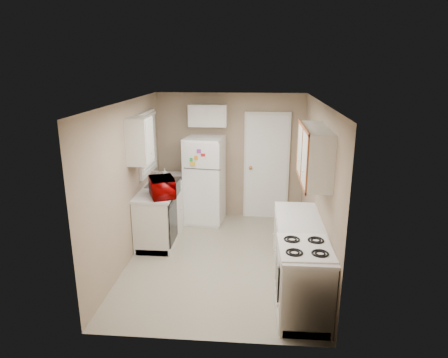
{
  "coord_description": "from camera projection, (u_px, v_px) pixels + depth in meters",
  "views": [
    {
      "loc": [
        0.51,
        -5.57,
        2.92
      ],
      "look_at": [
        0.0,
        0.5,
        1.15
      ],
      "focal_mm": 32.0,
      "sensor_mm": 36.0,
      "label": 1
    }
  ],
  "objects": [
    {
      "name": "sink",
      "position": [
        165.0,
        185.0,
        7.04
      ],
      "size": [
        0.54,
        0.74,
        0.16
      ],
      "primitive_type": "cube",
      "color": "gray",
      "rests_on": "left_counter"
    },
    {
      "name": "interior_door",
      "position": [
        266.0,
        167.0,
        7.62
      ],
      "size": [
        0.86,
        0.06,
        2.08
      ],
      "primitive_type": "cube",
      "color": "white",
      "rests_on": "floor"
    },
    {
      "name": "cabinet_over_fridge",
      "position": [
        208.0,
        115.0,
        7.33
      ],
      "size": [
        0.7,
        0.3,
        0.4
      ],
      "primitive_type": "cube",
      "color": "silver",
      "rests_on": "wall_back"
    },
    {
      "name": "dishwasher",
      "position": [
        173.0,
        221.0,
        6.4
      ],
      "size": [
        0.03,
        0.58,
        0.72
      ],
      "primitive_type": "cube",
      "color": "black",
      "rests_on": "floor"
    },
    {
      "name": "floor",
      "position": [
        221.0,
        259.0,
        6.18
      ],
      "size": [
        3.8,
        3.8,
        0.0
      ],
      "primitive_type": "plane",
      "color": "#BAB19C",
      "rests_on": "ground"
    },
    {
      "name": "ceiling",
      "position": [
        221.0,
        102.0,
        5.51
      ],
      "size": [
        3.8,
        3.8,
        0.0
      ],
      "primitive_type": "plane",
      "color": "white",
      "rests_on": "floor"
    },
    {
      "name": "left_counter",
      "position": [
        164.0,
        209.0,
        7.01
      ],
      "size": [
        0.6,
        1.8,
        0.9
      ],
      "primitive_type": "cube",
      "color": "silver",
      "rests_on": "floor"
    },
    {
      "name": "soap_bottle",
      "position": [
        165.0,
        173.0,
        7.24
      ],
      "size": [
        0.11,
        0.11,
        0.19
      ],
      "primitive_type": "imported",
      "rotation": [
        0.0,
        0.0,
        0.38
      ],
      "color": "silver",
      "rests_on": "left_counter"
    },
    {
      "name": "upper_cabinet_left",
      "position": [
        140.0,
        141.0,
        5.99
      ],
      "size": [
        0.3,
        0.45,
        0.7
      ],
      "primitive_type": "cube",
      "color": "silver",
      "rests_on": "wall_left"
    },
    {
      "name": "refrigerator",
      "position": [
        205.0,
        180.0,
        7.46
      ],
      "size": [
        0.75,
        0.73,
        1.63
      ],
      "primitive_type": "cube",
      "rotation": [
        0.0,
        0.0,
        -0.13
      ],
      "color": "white",
      "rests_on": "floor"
    },
    {
      "name": "window_blinds",
      "position": [
        148.0,
        143.0,
        6.85
      ],
      "size": [
        0.1,
        0.98,
        1.08
      ],
      "primitive_type": "cube",
      "color": "silver",
      "rests_on": "wall_left"
    },
    {
      "name": "stove",
      "position": [
        303.0,
        283.0,
        4.67
      ],
      "size": [
        0.62,
        0.76,
        0.9
      ],
      "primitive_type": "cube",
      "rotation": [
        0.0,
        0.0,
        0.03
      ],
      "color": "white",
      "rests_on": "floor"
    },
    {
      "name": "wall_back",
      "position": [
        230.0,
        156.0,
        7.67
      ],
      "size": [
        2.8,
        2.8,
        0.0
      ],
      "primitive_type": "plane",
      "color": "tan",
      "rests_on": "floor"
    },
    {
      "name": "microwave",
      "position": [
        162.0,
        187.0,
        6.26
      ],
      "size": [
        0.6,
        0.48,
        0.35
      ],
      "primitive_type": "imported",
      "rotation": [
        0.0,
        0.0,
        1.96
      ],
      "color": "#850001",
      "rests_on": "left_counter"
    },
    {
      "name": "wall_right",
      "position": [
        318.0,
        188.0,
        5.74
      ],
      "size": [
        3.8,
        3.8,
        0.0
      ],
      "primitive_type": "plane",
      "color": "tan",
      "rests_on": "floor"
    },
    {
      "name": "wall_left",
      "position": [
        128.0,
        183.0,
        5.96
      ],
      "size": [
        3.8,
        3.8,
        0.0
      ],
      "primitive_type": "plane",
      "color": "tan",
      "rests_on": "floor"
    },
    {
      "name": "wall_front",
      "position": [
        204.0,
        240.0,
        4.03
      ],
      "size": [
        2.8,
        2.8,
        0.0
      ],
      "primitive_type": "plane",
      "color": "tan",
      "rests_on": "floor"
    },
    {
      "name": "right_counter",
      "position": [
        300.0,
        260.0,
        5.2
      ],
      "size": [
        0.6,
        2.0,
        0.9
      ],
      "primitive_type": "cube",
      "color": "silver",
      "rests_on": "floor"
    },
    {
      "name": "upper_cabinet_right",
      "position": [
        315.0,
        154.0,
        5.1
      ],
      "size": [
        0.3,
        1.2,
        0.7
      ],
      "primitive_type": "cube",
      "color": "silver",
      "rests_on": "wall_right"
    }
  ]
}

